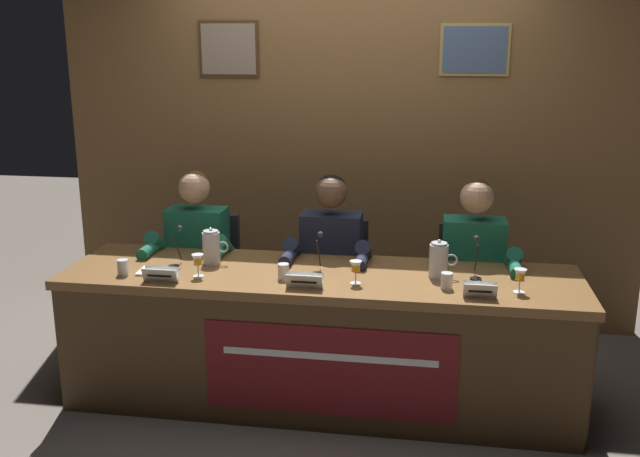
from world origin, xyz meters
The scene contains 24 objects.
ground_plane centered at (0.00, 0.00, 0.00)m, with size 12.00×12.00×0.00m, color #70665B.
wall_back_panelled centered at (0.00, 1.27, 1.30)m, with size 4.02×0.14×2.60m.
conference_table centered at (0.00, -0.10, 0.51)m, with size 2.82×0.74×0.75m.
chair_left centered at (-0.84, 0.55, 0.43)m, with size 0.44×0.45×0.89m.
panelist_left centered at (-0.84, 0.36, 0.71)m, with size 0.51×0.48×1.22m.
nameplate_left centered at (-0.80, -0.28, 0.79)m, with size 0.19×0.06×0.08m.
juice_glass_left centered at (-0.63, -0.16, 0.84)m, with size 0.06×0.06×0.12m.
water_cup_left centered at (-1.04, -0.20, 0.79)m, with size 0.06×0.06×0.08m.
microphone_left centered at (-0.81, -0.02, 0.83)m, with size 0.06×0.17×0.22m.
chair_center centered at (0.00, 0.55, 0.43)m, with size 0.44×0.45×0.89m.
panelist_center centered at (0.00, 0.36, 0.71)m, with size 0.51×0.48×1.22m.
nameplate_center centered at (-0.04, -0.26, 0.79)m, with size 0.19×0.06×0.08m.
juice_glass_center centered at (0.21, -0.15, 0.84)m, with size 0.06×0.06×0.12m.
water_cup_center centered at (-0.17, -0.14, 0.79)m, with size 0.06×0.06×0.08m.
microphone_center centered at (-0.01, -0.02, 0.83)m, with size 0.06×0.17×0.22m.
chair_right centered at (0.84, 0.55, 0.43)m, with size 0.44×0.45×0.89m.
panelist_right centered at (0.84, 0.36, 0.71)m, with size 0.51×0.48×1.22m.
nameplate_right centered at (0.84, -0.26, 0.79)m, with size 0.16×0.06×0.08m.
juice_glass_right centered at (1.04, -0.15, 0.84)m, with size 0.06×0.06×0.12m.
water_cup_right centered at (0.68, -0.15, 0.79)m, with size 0.06×0.06×0.08m.
microphone_right centered at (0.83, 0.03, 0.83)m, with size 0.06×0.17×0.22m.
water_pitcher_left_side centered at (-0.63, 0.07, 0.85)m, with size 0.15×0.10×0.21m.
water_pitcher_right_side centered at (0.64, 0.03, 0.85)m, with size 0.15×0.10×0.21m.
document_stack_left centered at (-0.87, -0.13, 0.76)m, with size 0.22×0.16×0.01m.
Camera 1 is at (0.58, -3.65, 1.99)m, focal length 40.11 mm.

